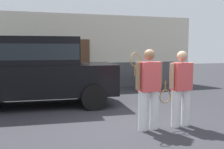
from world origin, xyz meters
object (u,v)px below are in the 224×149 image
object	(u,v)px
parked_suv	(34,68)
tennis_player_man	(149,88)
tennis_player_woman	(181,88)
potted_plant_by_porch	(143,79)

from	to	relation	value
parked_suv	tennis_player_man	size ratio (longest dim) A/B	2.77
parked_suv	tennis_player_woman	world-z (taller)	parked_suv
parked_suv	potted_plant_by_porch	distance (m)	4.82
potted_plant_by_porch	parked_suv	bearing A→B (deg)	-157.01
parked_suv	tennis_player_woman	distance (m)	4.38
tennis_player_man	potted_plant_by_porch	distance (m)	5.46
parked_suv	potted_plant_by_porch	xyz separation A→B (m)	(4.39, 1.86, -0.69)
tennis_player_man	parked_suv	bearing A→B (deg)	-61.16
parked_suv	tennis_player_man	bearing A→B (deg)	-49.72
tennis_player_man	potted_plant_by_porch	world-z (taller)	tennis_player_man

